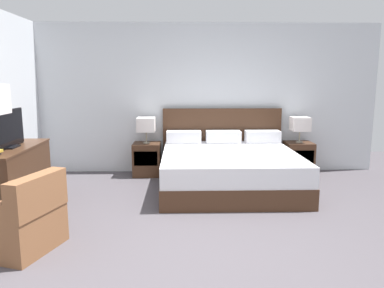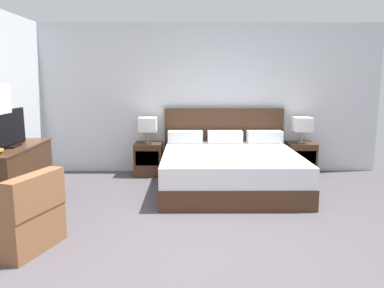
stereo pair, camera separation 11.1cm
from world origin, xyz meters
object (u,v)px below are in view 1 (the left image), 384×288
Objects in this scene: bed at (229,167)px; table_lamp_right at (300,124)px; dresser at (14,176)px; tv at (8,130)px; armchair_by_window at (20,221)px; table_lamp_left at (146,125)px; nightstand_right at (298,158)px; nightstand_left at (147,159)px.

bed is 4.81× the size of table_lamp_right.
table_lamp_right is at bearing 19.64° from dresser.
tv is 0.92× the size of armchair_by_window.
bed is 1.61m from table_lamp_left.
dresser is at bearing -160.38° from nightstand_right.
armchair_by_window is (-2.27, -2.04, -0.02)m from bed.
nightstand_right is 0.40× the size of dresser.
armchair_by_window reaches higher than nightstand_right.
armchair_by_window is (0.62, -1.30, -0.11)m from dresser.
tv is 1.58m from armchair_by_window.
bed is 3.06m from armchair_by_window.
bed is 2.61× the size of tv.
table_lamp_left reaches higher than nightstand_right.
nightstand_left is 2.32m from tv.
dresser is 0.61m from tv.
nightstand_left is 0.40× the size of dresser.
table_lamp_left is (-2.61, 0.00, 0.59)m from nightstand_right.
tv is at bearing -86.39° from dresser.
nightstand_right is 4.52m from tv.
nightstand_right is (2.61, 0.00, 0.00)m from nightstand_left.
table_lamp_left is 3.02m from armchair_by_window.
tv reaches higher than armchair_by_window.
dresser is at bearing -136.64° from table_lamp_left.
nightstand_left is at bearing 44.13° from tv.
tv is at bearing -164.84° from bed.
table_lamp_right is (0.00, 0.00, 0.59)m from nightstand_right.
tv is (-2.89, -0.78, 0.70)m from bed.
dresser is 1.45m from armchair_by_window.
table_lamp_left is 0.54× the size of tv.
bed is 3.76× the size of nightstand_right.
tv reaches higher than table_lamp_left.
nightstand_right is at bearing -0.03° from table_lamp_left.
armchair_by_window is at bearing -141.94° from table_lamp_right.
nightstand_right is 1.28× the size of table_lamp_left.
nightstand_left is 1.28× the size of table_lamp_left.
tv is at bearing 116.00° from armchair_by_window.
dresser is at bearing -160.36° from table_lamp_right.
bed reaches higher than nightstand_right.
table_lamp_right is at bearing 0.03° from nightstand_left.
nightstand_left is 0.69× the size of tv.
table_lamp_left is at bearing 149.97° from bed.
tv is (-1.58, -1.54, 0.13)m from table_lamp_left.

